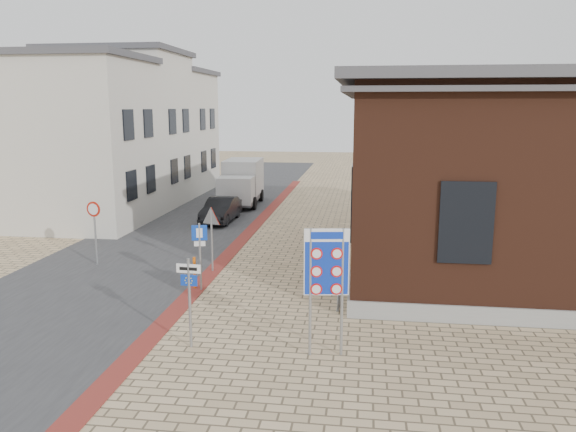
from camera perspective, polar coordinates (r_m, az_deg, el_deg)
The scene contains 16 objects.
ground at distance 15.48m, azimuth -5.23°, elevation -11.01°, with size 120.00×120.00×0.00m, color tan.
road_strip at distance 30.83m, azimuth -8.95°, elevation 0.05°, with size 7.00×60.00×0.02m, color #38383A.
curb_strip at distance 25.23m, azimuth -4.57°, elevation -2.28°, with size 0.60×40.00×0.02m, color maroon.
brick_building at distance 21.85m, azimuth 22.89°, elevation 4.08°, with size 13.00×13.00×6.80m.
townhouse_near at distance 29.70m, azimuth -21.18°, elevation 7.13°, with size 7.40×6.40×8.30m.
townhouse_mid at distance 35.05m, azimuth -16.48°, elevation 8.55°, with size 7.40×6.40×9.10m.
townhouse_far at distance 40.61m, azimuth -12.97°, elevation 8.43°, with size 7.40×6.40×8.30m.
bike_rack at distance 17.11m, azimuth 5.21°, elevation -7.90°, with size 0.08×1.80×0.60m.
sedan at distance 28.94m, azimuth -6.84°, elevation 0.63°, with size 1.32×3.78×1.25m, color black.
box_truck at distance 33.80m, azimuth -4.74°, elevation 3.45°, with size 2.37×5.19×2.67m.
border_sign at distance 13.00m, azimuth 3.94°, elevation -4.95°, with size 1.05×0.21×3.08m.
essen_sign at distance 13.83m, azimuth -10.00°, elevation -7.39°, with size 0.61×0.07×2.24m.
parking_sign at distance 18.00m, azimuth -8.95°, elevation -2.99°, with size 0.48×0.15×2.21m.
yield_sign at distance 19.97m, azimuth -7.79°, elevation -0.79°, with size 0.79×0.32×2.30m.
speed_sign at distance 21.85m, azimuth -19.05°, elevation -0.64°, with size 0.56×0.12×2.40m.
bollard at distance 18.47m, azimuth -9.47°, elevation -5.72°, with size 0.09×0.09×1.05m, color orange.
Camera 1 is at (3.31, -13.98, 5.79)m, focal length 35.00 mm.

